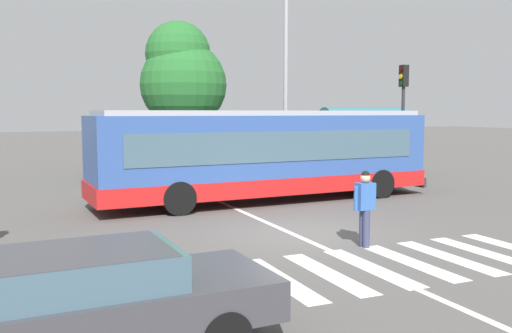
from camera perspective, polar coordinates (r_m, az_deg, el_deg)
name	(u,v)px	position (r m, az deg, el deg)	size (l,w,h in m)	color
ground_plane	(300,234)	(13.76, 4.58, -6.99)	(160.00, 160.00, 0.00)	#514F4C
city_transit_bus	(266,154)	(18.54, 1.09, 1.26)	(11.91, 3.17, 3.06)	black
pedestrian_crossing_street	(365,204)	(12.47, 11.22, -3.87)	(0.58, 0.29, 1.72)	#333856
foreground_sedan	(92,296)	(7.18, -16.67, -12.77)	(4.57, 2.02, 1.35)	black
parked_car_blue	(118,163)	(25.33, -14.13, 0.40)	(2.25, 4.65, 1.35)	black
parked_car_charcoal	(174,161)	(25.78, -8.46, 0.60)	(2.14, 4.62, 1.35)	black
parked_car_teal	(230,158)	(27.14, -2.67, 0.91)	(2.32, 4.68, 1.35)	black
traffic_light_far_corner	(403,105)	(24.03, 14.99, 6.20)	(0.33, 0.32, 4.97)	#28282B
bus_stop_shelter	(365,124)	(27.57, 11.19, 4.32)	(4.64, 1.54, 3.25)	#28282B
twin_arm_street_lamp	(286,40)	(25.63, 3.12, 12.99)	(5.33, 0.32, 10.30)	#939399
background_tree_right	(182,76)	(30.44, -7.68, 9.31)	(4.69, 4.69, 7.90)	brown
crosswalk_painted_stripes	(391,265)	(11.36, 13.82, -9.85)	(7.25, 2.86, 0.01)	silver
lane_center_line	(261,220)	(15.45, 0.53, -5.56)	(0.16, 24.00, 0.01)	silver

